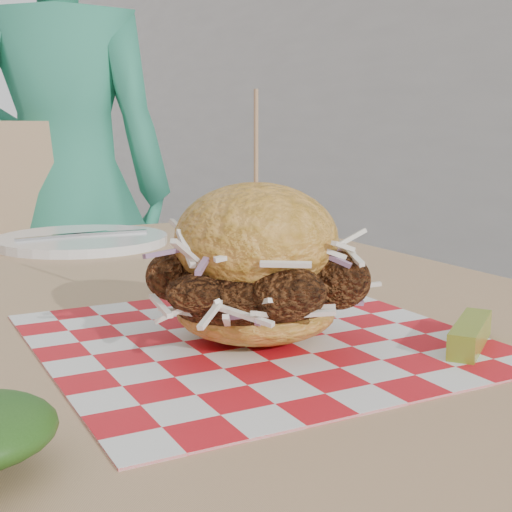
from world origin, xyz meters
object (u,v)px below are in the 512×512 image
object	(u,v)px
diner	(66,192)
patio_table	(182,368)
patio_chair	(17,292)
sandwich	(256,272)

from	to	relation	value
diner	patio_table	bearing A→B (deg)	104.61
patio_chair	sandwich	distance (m)	1.20
diner	sandwich	bearing A→B (deg)	105.60
diner	sandwich	xyz separation A→B (m)	(-0.15, -1.33, 0.04)
patio_table	sandwich	size ratio (longest dim) A/B	5.63
diner	patio_chair	bearing A→B (deg)	66.64
patio_chair	diner	bearing A→B (deg)	37.63
sandwich	patio_chair	bearing A→B (deg)	90.65
sandwich	patio_table	bearing A→B (deg)	90.40
diner	patio_chair	xyz separation A→B (m)	(-0.16, -0.16, -0.22)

